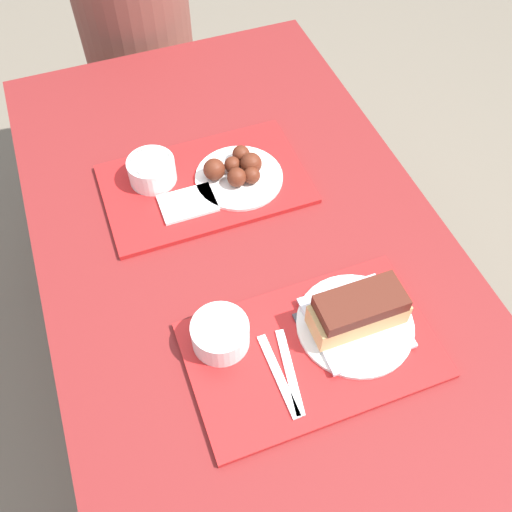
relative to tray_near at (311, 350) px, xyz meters
name	(u,v)px	position (x,y,z in m)	size (l,w,h in m)	color
ground_plane	(258,408)	(-0.03, 0.20, -0.75)	(12.00, 12.00, 0.00)	#706656
picnic_table	(258,297)	(-0.03, 0.20, -0.10)	(0.86, 1.65, 0.75)	maroon
picnic_bench_far	(155,101)	(-0.03, 1.25, -0.35)	(0.82, 0.28, 0.47)	maroon
tray_near	(311,350)	(0.00, 0.00, 0.00)	(0.46, 0.28, 0.01)	red
tray_far	(205,184)	(-0.06, 0.47, 0.00)	(0.46, 0.28, 0.01)	red
bowl_coleslaw_near	(220,333)	(-0.15, 0.07, 0.04)	(0.11, 0.11, 0.06)	white
brisket_sandwich_plate	(357,316)	(0.10, 0.02, 0.04)	(0.22, 0.22, 0.10)	white
plastic_fork_near	(278,375)	(-0.08, -0.03, 0.01)	(0.02, 0.17, 0.00)	white
plastic_knife_near	(290,371)	(-0.06, -0.03, 0.01)	(0.04, 0.17, 0.00)	white
condiment_packet	(304,318)	(0.01, 0.06, 0.01)	(0.04, 0.03, 0.01)	#3F3F47
bowl_coleslaw_far	(152,169)	(-0.17, 0.52, 0.04)	(0.11, 0.11, 0.06)	white
wings_plate_far	(237,171)	(0.02, 0.46, 0.03)	(0.20, 0.20, 0.06)	white
napkin_far	(188,203)	(-0.12, 0.42, 0.01)	(0.12, 0.09, 0.01)	white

